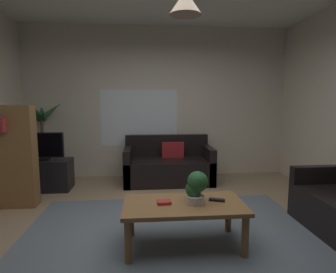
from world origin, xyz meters
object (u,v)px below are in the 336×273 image
Objects in this scene: potted_plant_on_table at (196,187)px; pendant_lamp at (185,2)px; potted_palm_corner at (43,144)px; couch_under_window at (168,167)px; coffee_table at (184,210)px; tv_stand at (43,175)px; tv at (41,146)px; bookshelf_corner at (8,155)px; book_on_table_0 at (164,202)px; remote_on_table_0 at (217,200)px.

pendant_lamp reaches higher than potted_plant_on_table.
potted_palm_corner is (-2.33, 2.49, 0.08)m from potted_plant_on_table.
couch_under_window is 2.25m from coffee_table.
pendant_lamp is at bearing -178.19° from potted_plant_on_table.
tv_stand is at bearing 136.16° from pendant_lamp.
pendant_lamp is at bearing -43.84° from tv_stand.
couch_under_window is at bearing -6.36° from potted_palm_corner.
tv is at bearing -73.72° from potted_palm_corner.
potted_plant_on_table is at bearing -42.13° from tv_stand.
coffee_table is at bearing -29.21° from bookshelf_corner.
potted_plant_on_table is at bearing -88.03° from couch_under_window.
book_on_table_0 is at bearing -51.11° from potted_palm_corner.
potted_palm_corner is (-2.01, 2.49, 0.23)m from book_on_table_0.
tv is at bearing 75.02° from bookshelf_corner.
pendant_lamp is (2.04, -1.94, 1.61)m from tv.
book_on_table_0 is 0.09× the size of potted_palm_corner.
potted_plant_on_table is 0.45× the size of tv.
tv_stand is 0.71m from potted_palm_corner.
tv is 0.49× the size of potted_palm_corner.
potted_plant_on_table is (0.32, -0.00, 0.15)m from book_on_table_0.
couch_under_window is 1.72× the size of tv_stand.
remote_on_table_0 is at bearing 3.02° from book_on_table_0.
tv_stand is 0.48m from tv.
remote_on_table_0 is 3.08m from tv_stand.
pendant_lamp is (0.20, -0.00, 1.88)m from book_on_table_0.
book_on_table_0 is at bearing -46.36° from tv.
bookshelf_corner reaches higher than potted_plant_on_table.
tv_stand is (-1.85, 1.96, -0.21)m from book_on_table_0.
potted_palm_corner reaches higher than tv.
book_on_table_0 is at bearing 178.79° from pendant_lamp.
potted_palm_corner is (-2.20, 2.49, 0.31)m from coffee_table.
couch_under_window is 11.42× the size of book_on_table_0.
couch_under_window is 3.05m from pendant_lamp.
coffee_table is 0.35m from remote_on_table_0.
coffee_table is 3.75× the size of potted_plant_on_table.
tv_stand is at bearing 90.00° from tv.
tv reaches higher than couch_under_window.
tv is 0.58m from potted_palm_corner.
book_on_table_0 is at bearing -46.67° from tv_stand.
book_on_table_0 is 1.89m from pendant_lamp.
book_on_table_0 is at bearing -96.15° from couch_under_window.
coffee_table is 1.97× the size of pendant_lamp.
potted_palm_corner is (-0.16, 0.55, -0.04)m from tv.
book_on_table_0 is 0.43× the size of potted_plant_on_table.
tv_stand is at bearing 137.87° from potted_plant_on_table.
potted_palm_corner is 1.25m from bookshelf_corner.
book_on_table_0 is 2.40m from bookshelf_corner.
couch_under_window is at bearing 23.69° from bookshelf_corner.
potted_palm_corner is at bearing 131.47° from pendant_lamp.
book_on_table_0 is (-0.20, 0.00, 0.08)m from coffee_table.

